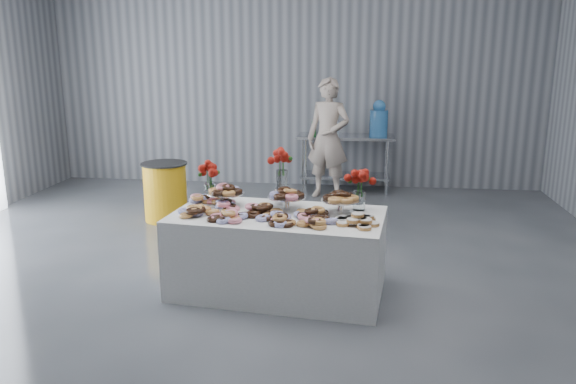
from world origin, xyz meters
name	(u,v)px	position (x,y,z in m)	size (l,w,h in m)	color
ground	(240,294)	(0.00, 0.00, 0.00)	(9.00, 9.00, 0.00)	#393C41
display_table	(278,253)	(0.34, 0.13, 0.38)	(1.90, 1.00, 0.75)	white
prep_table	(345,153)	(0.86, 4.10, 0.62)	(1.50, 0.60, 0.90)	silver
donut_mounds	(277,211)	(0.34, 0.08, 0.80)	(1.80, 0.80, 0.09)	#BA9044
cake_stand_left	(226,191)	(-0.19, 0.34, 0.89)	(0.36, 0.36, 0.17)	silver
cake_stand_mid	(287,195)	(0.41, 0.27, 0.89)	(0.36, 0.36, 0.17)	silver
cake_stand_right	(341,198)	(0.91, 0.22, 0.89)	(0.36, 0.36, 0.17)	silver
danish_pile	(359,218)	(1.07, -0.10, 0.81)	(0.48, 0.48, 0.11)	silver
bouquet_left	(209,172)	(-0.37, 0.46, 1.05)	(0.26, 0.26, 0.42)	white
bouquet_right	(360,179)	(1.07, 0.35, 1.05)	(0.26, 0.26, 0.42)	white
bouquet_center	(282,165)	(0.33, 0.48, 1.13)	(0.26, 0.26, 0.57)	silver
water_jug	(379,120)	(1.36, 4.10, 1.15)	(0.28, 0.28, 0.55)	#4191DD
drink_bottles	(325,127)	(0.54, 4.00, 1.04)	(0.54, 0.08, 0.27)	#268C33
person	(328,138)	(0.61, 3.69, 0.91)	(0.66, 0.43, 1.81)	#CC8C93
trash_barrel	(165,191)	(-1.45, 2.21, 0.39)	(0.60, 0.60, 0.77)	#ECA513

